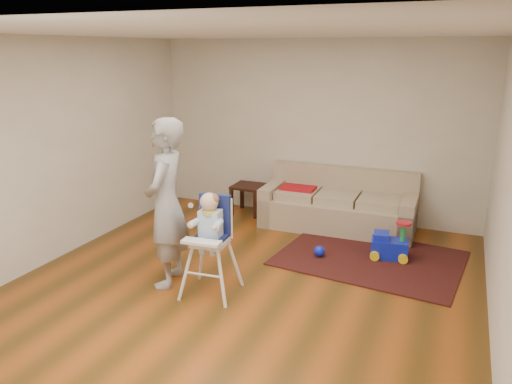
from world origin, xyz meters
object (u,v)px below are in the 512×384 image
at_px(high_chair, 210,246).
at_px(adult, 166,204).
at_px(toy_ball, 319,251).
at_px(sofa, 338,200).
at_px(side_table, 248,199).
at_px(ride_on_toy, 390,239).

relative_size(high_chair, adult, 0.61).
bearing_deg(toy_ball, sofa, 92.90).
bearing_deg(high_chair, sofa, 68.38).
bearing_deg(high_chair, side_table, 100.34).
relative_size(sofa, adult, 1.18).
bearing_deg(sofa, adult, -118.63).
relative_size(toy_ball, adult, 0.07).
xyz_separation_m(sofa, high_chair, (-0.76, -2.52, 0.12)).
distance_m(side_table, toy_ball, 2.02).
height_order(toy_ball, high_chair, high_chair).
bearing_deg(ride_on_toy, toy_ball, -166.31).
xyz_separation_m(sofa, adult, (-1.32, -2.48, 0.51)).
bearing_deg(ride_on_toy, high_chair, -141.80).
xyz_separation_m(ride_on_toy, toy_ball, (-0.82, -0.32, -0.17)).
distance_m(ride_on_toy, toy_ball, 0.89).
relative_size(toy_ball, high_chair, 0.12).
relative_size(side_table, ride_on_toy, 0.96).
xyz_separation_m(sofa, toy_ball, (0.06, -1.16, -0.34)).
distance_m(sofa, ride_on_toy, 1.23).
bearing_deg(adult, toy_ball, 119.44).
xyz_separation_m(high_chair, adult, (-0.55, 0.04, 0.39)).
height_order(high_chair, adult, adult).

